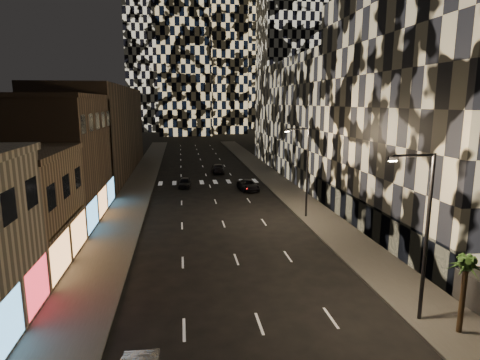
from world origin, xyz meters
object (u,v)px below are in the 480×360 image
object	(u,v)px
streetlight_far	(305,166)
palm_tree	(466,269)
car_dark_midlane	(185,183)
car_dark_rightlane	(248,185)
streetlight_near	(423,226)
car_dark_oncoming	(218,168)

from	to	relation	value
streetlight_far	palm_tree	bearing A→B (deg)	-85.95
car_dark_midlane	car_dark_rightlane	xyz separation A→B (m)	(8.39, -3.07, -0.01)
car_dark_rightlane	palm_tree	bearing A→B (deg)	-87.47
streetlight_near	palm_tree	size ratio (longest dim) A/B	2.20
streetlight_near	car_dark_rightlane	size ratio (longest dim) A/B	1.86
car_dark_oncoming	palm_tree	world-z (taller)	palm_tree
streetlight_far	car_dark_midlane	size ratio (longest dim) A/B	2.25
car_dark_midlane	streetlight_near	bearing A→B (deg)	-69.38
car_dark_midlane	palm_tree	world-z (taller)	palm_tree
streetlight_near	streetlight_far	world-z (taller)	same
streetlight_near	palm_tree	xyz separation A→B (m)	(1.52, -1.46, -1.82)
car_dark_oncoming	palm_tree	bearing A→B (deg)	103.12
streetlight_near	car_dark_oncoming	distance (m)	48.53
car_dark_midlane	streetlight_far	bearing A→B (deg)	-51.93
streetlight_far	palm_tree	xyz separation A→B (m)	(1.52, -21.46, -1.82)
palm_tree	car_dark_midlane	bearing A→B (deg)	109.30
streetlight_near	car_dark_oncoming	bearing A→B (deg)	97.33
car_dark_oncoming	palm_tree	distance (m)	50.05
car_dark_rightlane	palm_tree	world-z (taller)	palm_tree
streetlight_near	car_dark_midlane	world-z (taller)	streetlight_near
streetlight_far	car_dark_rightlane	world-z (taller)	streetlight_far
car_dark_oncoming	palm_tree	size ratio (longest dim) A/B	1.24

